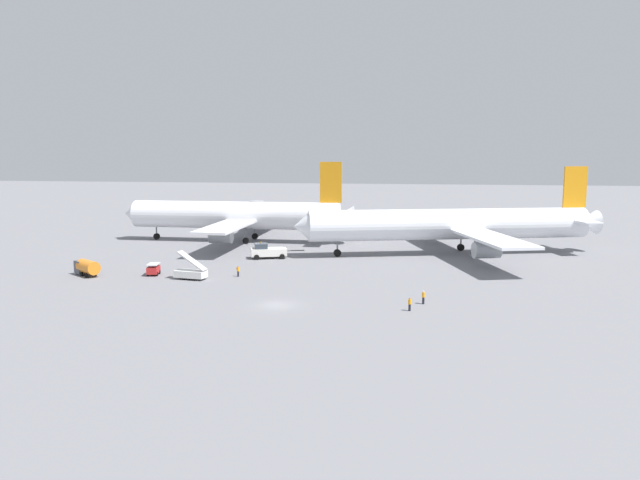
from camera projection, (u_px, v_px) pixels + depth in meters
name	position (u px, v px, depth m)	size (l,w,h in m)	color
ground_plane	(277.00, 305.00, 70.87)	(600.00, 600.00, 0.00)	slate
airliner_at_gate_left	(237.00, 216.00, 122.34)	(48.90, 46.19, 16.40)	silver
airliner_being_pushed	(452.00, 225.00, 106.39)	(55.15, 47.40, 15.70)	white
pushback_tug	(268.00, 251.00, 102.80)	(9.27, 4.66, 2.93)	white
gse_stair_truck_yellow	(191.00, 272.00, 85.38)	(4.82, 2.58, 4.06)	silver
gse_fuel_bowser_stubby	(87.00, 267.00, 87.88)	(5.11, 4.30, 2.40)	orange
gse_baggage_cart_near_cluster	(153.00, 269.00, 88.41)	(2.09, 2.99, 1.71)	red
ground_crew_marshaller_foreground	(423.00, 297.00, 71.25)	(0.36, 0.50, 1.64)	black
ground_crew_wing_walker_right	(238.00, 271.00, 87.30)	(0.49, 0.36, 1.60)	black
ground_crew_ramp_agent_by_cones	(410.00, 304.00, 68.10)	(0.36, 0.36, 1.57)	black
jet_bridge	(256.00, 210.00, 146.62)	(8.33, 21.94, 5.93)	#B7B7BC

